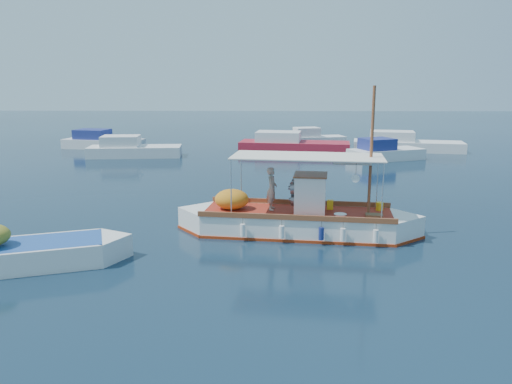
{
  "coord_description": "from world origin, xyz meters",
  "views": [
    {
      "loc": [
        -0.47,
        -17.74,
        5.6
      ],
      "look_at": [
        -0.84,
        0.0,
        1.65
      ],
      "focal_mm": 35.0,
      "sensor_mm": 36.0,
      "label": 1
    }
  ],
  "objects": [
    {
      "name": "bg_boat_e",
      "position": [
        10.9,
        23.41,
        0.49
      ],
      "size": [
        9.05,
        4.15,
        1.8
      ],
      "rotation": [
        0.0,
        0.0,
        -0.18
      ],
      "color": "silver",
      "rests_on": "ground"
    },
    {
      "name": "fishing_caique",
      "position": [
        0.65,
        0.34,
        0.5
      ],
      "size": [
        9.18,
        3.39,
        5.65
      ],
      "rotation": [
        0.0,
        0.0,
        -0.13
      ],
      "color": "white",
      "rests_on": "ground"
    },
    {
      "name": "bg_boat_far_w",
      "position": [
        -14.56,
        24.42,
        0.49
      ],
      "size": [
        7.06,
        3.64,
        1.8
      ],
      "rotation": [
        0.0,
        0.0,
        -0.21
      ],
      "color": "silver",
      "rests_on": "ground"
    },
    {
      "name": "dinghy",
      "position": [
        -8.1,
        -3.39,
        0.35
      ],
      "size": [
        6.41,
        3.39,
        1.65
      ],
      "rotation": [
        0.0,
        0.0,
        0.33
      ],
      "color": "white",
      "rests_on": "ground"
    },
    {
      "name": "ground",
      "position": [
        0.0,
        0.0,
        0.0
      ],
      "size": [
        160.0,
        160.0,
        0.0
      ],
      "primitive_type": "plane",
      "color": "black",
      "rests_on": "ground"
    },
    {
      "name": "bg_boat_ne",
      "position": [
        8.1,
        18.44,
        0.49
      ],
      "size": [
        5.85,
        4.1,
        1.8
      ],
      "rotation": [
        0.0,
        0.0,
        0.39
      ],
      "color": "silver",
      "rests_on": "ground"
    },
    {
      "name": "bg_boat_nw",
      "position": [
        -10.65,
        19.63,
        0.49
      ],
      "size": [
        7.08,
        3.04,
        1.8
      ],
      "rotation": [
        0.0,
        0.0,
        0.1
      ],
      "color": "silver",
      "rests_on": "ground"
    },
    {
      "name": "bg_boat_n",
      "position": [
        1.55,
        22.89,
        0.49
      ],
      "size": [
        9.16,
        4.03,
        1.8
      ],
      "rotation": [
        0.0,
        0.0,
        -0.14
      ],
      "color": "#A51B2C",
      "rests_on": "ground"
    },
    {
      "name": "bg_boat_far_n",
      "position": [
        3.72,
        26.87,
        0.49
      ],
      "size": [
        5.58,
        3.17,
        1.8
      ],
      "rotation": [
        0.0,
        0.0,
        0.24
      ],
      "color": "silver",
      "rests_on": "ground"
    }
  ]
}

